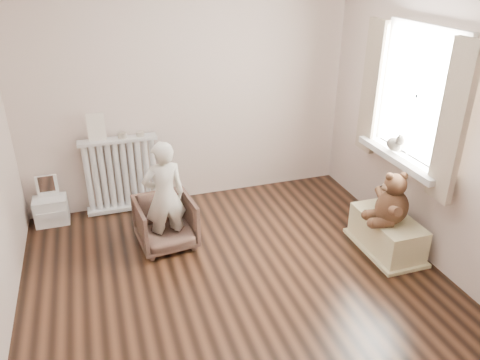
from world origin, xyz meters
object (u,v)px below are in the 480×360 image
object	(u,v)px
armchair	(166,223)
teddy_bear	(394,191)
radiator	(122,179)
toy_bench	(387,231)
plush_cat	(396,141)
child	(164,196)
toy_vanity	(49,199)

from	to	relation	value
armchair	teddy_bear	xyz separation A→B (m)	(1.94, -0.79, 0.42)
radiator	toy_bench	world-z (taller)	radiator
armchair	teddy_bear	bearing A→B (deg)	-28.23
plush_cat	radiator	bearing A→B (deg)	132.93
radiator	plush_cat	distance (m)	2.84
child	toy_bench	size ratio (longest dim) A/B	1.46
armchair	toy_bench	distance (m)	2.12
toy_vanity	armchair	world-z (taller)	toy_vanity
child	toy_bench	xyz separation A→B (m)	(1.99, -0.67, -0.36)
radiator	plush_cat	xyz separation A→B (m)	(2.45, -1.29, 0.61)
child	toy_bench	bearing A→B (deg)	155.32
child	plush_cat	distance (m)	2.21
toy_vanity	armchair	bearing A→B (deg)	-36.42
armchair	plush_cat	size ratio (longest dim) A/B	2.34
teddy_bear	plush_cat	xyz separation A→B (m)	(0.19, 0.33, 0.33)
toy_bench	toy_vanity	bearing A→B (deg)	153.67
radiator	armchair	bearing A→B (deg)	-68.77
armchair	teddy_bear	size ratio (longest dim) A/B	1.10
radiator	toy_bench	distance (m)	2.79
toy_vanity	child	size ratio (longest dim) A/B	0.49
toy_bench	plush_cat	xyz separation A→B (m)	(0.14, 0.26, 0.80)
radiator	plush_cat	bearing A→B (deg)	-27.71
toy_vanity	toy_bench	xyz separation A→B (m)	(3.07, -1.52, -0.08)
child	plush_cat	bearing A→B (deg)	163.08
toy_bench	teddy_bear	world-z (taller)	teddy_bear
radiator	armchair	xyz separation A→B (m)	(0.32, -0.83, -0.14)
radiator	teddy_bear	distance (m)	2.80
teddy_bear	toy_bench	bearing A→B (deg)	68.28
radiator	child	distance (m)	0.95
toy_bench	plush_cat	bearing A→B (deg)	61.88
teddy_bear	plush_cat	size ratio (longest dim) A/B	2.12
teddy_bear	plush_cat	bearing A→B (deg)	72.53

